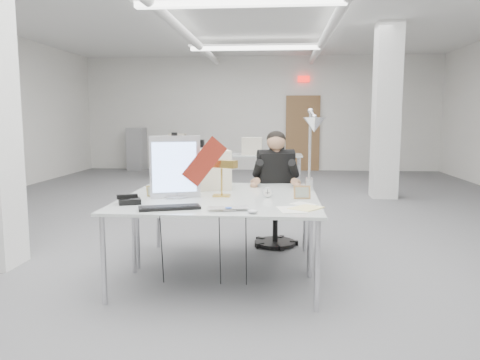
# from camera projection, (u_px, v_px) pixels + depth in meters

# --- Properties ---
(room_shell) EXTENTS (10.04, 14.04, 3.24)m
(room_shell) POSITION_uv_depth(u_px,v_px,m) (243.00, 103.00, 6.44)
(room_shell) COLOR #59595B
(room_shell) RESTS_ON ground
(desk_main) EXTENTS (1.80, 0.90, 0.02)m
(desk_main) POSITION_uv_depth(u_px,v_px,m) (215.00, 206.00, 3.97)
(desk_main) COLOR silver
(desk_main) RESTS_ON room_shell
(desk_second) EXTENTS (1.80, 0.90, 0.02)m
(desk_second) POSITION_uv_depth(u_px,v_px,m) (227.00, 190.00, 4.86)
(desk_second) COLOR silver
(desk_second) RESTS_ON room_shell
(bg_desk_a) EXTENTS (1.60, 0.80, 0.02)m
(bg_desk_a) POSITION_uv_depth(u_px,v_px,m) (262.00, 155.00, 9.39)
(bg_desk_a) COLOR silver
(bg_desk_a) RESTS_ON room_shell
(bg_desk_b) EXTENTS (1.60, 0.80, 0.02)m
(bg_desk_b) POSITION_uv_depth(u_px,v_px,m) (185.00, 148.00, 11.72)
(bg_desk_b) COLOR silver
(bg_desk_b) RESTS_ON room_shell
(filing_cabinet) EXTENTS (0.45, 0.55, 1.20)m
(filing_cabinet) POSITION_uv_depth(u_px,v_px,m) (137.00, 149.00, 13.31)
(filing_cabinet) COLOR gray
(filing_cabinet) RESTS_ON room_shell
(office_chair) EXTENTS (0.57, 0.57, 0.96)m
(office_chair) POSITION_uv_depth(u_px,v_px,m) (275.00, 205.00, 5.43)
(office_chair) COLOR black
(office_chair) RESTS_ON room_shell
(seated_person) EXTENTS (0.61, 0.69, 0.89)m
(seated_person) POSITION_uv_depth(u_px,v_px,m) (276.00, 170.00, 5.32)
(seated_person) COLOR black
(seated_person) RESTS_ON office_chair
(monitor) EXTENTS (0.45, 0.18, 0.57)m
(monitor) POSITION_uv_depth(u_px,v_px,m) (175.00, 167.00, 4.28)
(monitor) COLOR silver
(monitor) RESTS_ON desk_main
(pennant) EXTENTS (0.40, 0.18, 0.46)m
(pennant) POSITION_uv_depth(u_px,v_px,m) (205.00, 161.00, 4.21)
(pennant) COLOR maroon
(pennant) RESTS_ON monitor
(keyboard) EXTENTS (0.52, 0.31, 0.02)m
(keyboard) POSITION_uv_depth(u_px,v_px,m) (170.00, 208.00, 3.78)
(keyboard) COLOR black
(keyboard) RESTS_ON desk_main
(laptop) EXTENTS (0.36, 0.27, 0.03)m
(laptop) POSITION_uv_depth(u_px,v_px,m) (229.00, 210.00, 3.68)
(laptop) COLOR #AEADB2
(laptop) RESTS_ON desk_main
(mouse) EXTENTS (0.10, 0.08, 0.03)m
(mouse) POSITION_uv_depth(u_px,v_px,m) (253.00, 212.00, 3.59)
(mouse) COLOR #A8A9AC
(mouse) RESTS_ON desk_main
(bankers_lamp) EXTENTS (0.36, 0.25, 0.38)m
(bankers_lamp) POSITION_uv_depth(u_px,v_px,m) (222.00, 176.00, 4.36)
(bankers_lamp) COLOR gold
(bankers_lamp) RESTS_ON desk_main
(desk_phone) EXTENTS (0.23, 0.22, 0.05)m
(desk_phone) POSITION_uv_depth(u_px,v_px,m) (130.00, 201.00, 4.01)
(desk_phone) COLOR black
(desk_phone) RESTS_ON desk_main
(picture_frame_left) EXTENTS (0.13, 0.10, 0.10)m
(picture_frame_left) POSITION_uv_depth(u_px,v_px,m) (153.00, 191.00, 4.40)
(picture_frame_left) COLOR tan
(picture_frame_left) RESTS_ON desk_main
(picture_frame_right) EXTENTS (0.16, 0.06, 0.12)m
(picture_frame_right) POSITION_uv_depth(u_px,v_px,m) (302.00, 192.00, 4.25)
(picture_frame_right) COLOR #B3844D
(picture_frame_right) RESTS_ON desk_main
(desk_clock) EXTENTS (0.09, 0.03, 0.09)m
(desk_clock) POSITION_uv_depth(u_px,v_px,m) (268.00, 192.00, 4.33)
(desk_clock) COLOR silver
(desk_clock) RESTS_ON desk_main
(paper_stack_a) EXTENTS (0.26, 0.32, 0.01)m
(paper_stack_a) POSITION_uv_depth(u_px,v_px,m) (292.00, 210.00, 3.74)
(paper_stack_a) COLOR silver
(paper_stack_a) RESTS_ON desk_main
(paper_stack_b) EXTENTS (0.31, 0.33, 0.01)m
(paper_stack_b) POSITION_uv_depth(u_px,v_px,m) (306.00, 208.00, 3.80)
(paper_stack_b) COLOR #F0DF8F
(paper_stack_b) RESTS_ON desk_main
(paper_stack_c) EXTENTS (0.24, 0.24, 0.01)m
(paper_stack_c) POSITION_uv_depth(u_px,v_px,m) (303.00, 204.00, 3.97)
(paper_stack_c) COLOR silver
(paper_stack_c) RESTS_ON desk_main
(beige_monitor) EXTENTS (0.53, 0.51, 0.40)m
(beige_monitor) POSITION_uv_depth(u_px,v_px,m) (208.00, 169.00, 4.85)
(beige_monitor) COLOR beige
(beige_monitor) RESTS_ON desk_second
(architect_lamp) EXTENTS (0.25, 0.64, 0.82)m
(architect_lamp) POSITION_uv_depth(u_px,v_px,m) (311.00, 152.00, 4.49)
(architect_lamp) COLOR #B1B1B6
(architect_lamp) RESTS_ON desk_second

